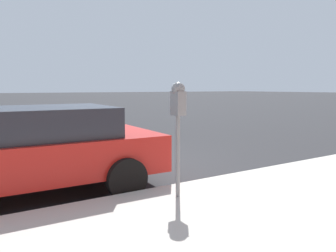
{
  "coord_description": "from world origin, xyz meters",
  "views": [
    {
      "loc": [
        -6.54,
        2.69,
        1.7
      ],
      "look_at": [
        -2.56,
        0.22,
        1.15
      ],
      "focal_mm": 35.0,
      "sensor_mm": 36.0,
      "label": 1
    }
  ],
  "objects": [
    {
      "name": "car_red",
      "position": [
        -1.06,
        1.92,
        0.75
      ],
      "size": [
        2.22,
        4.33,
        1.4
      ],
      "rotation": [
        0.0,
        0.0,
        -0.02
      ],
      "color": "#B21E19",
      "rests_on": "ground_plane"
    },
    {
      "name": "parking_meter",
      "position": [
        -2.73,
        0.16,
        1.4
      ],
      "size": [
        0.21,
        0.19,
        1.64
      ],
      "color": "gray",
      "rests_on": "sidewalk"
    },
    {
      "name": "ground_plane",
      "position": [
        0.0,
        0.0,
        0.0
      ],
      "size": [
        220.0,
        220.0,
        0.0
      ],
      "primitive_type": "plane",
      "color": "#2B2B2D"
    }
  ]
}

